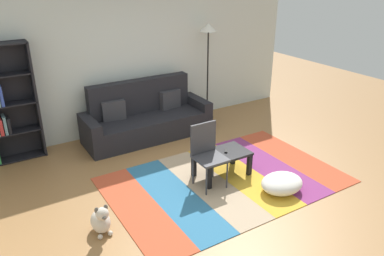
% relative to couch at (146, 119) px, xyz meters
% --- Properties ---
extents(ground_plane, '(14.00, 14.00, 0.00)m').
position_rel_couch_xyz_m(ground_plane, '(0.02, -2.02, -0.34)').
color(ground_plane, '#9E7042').
extents(back_wall, '(6.80, 0.10, 2.70)m').
position_rel_couch_xyz_m(back_wall, '(0.02, 0.53, 1.01)').
color(back_wall, silver).
rests_on(back_wall, ground_plane).
extents(rug, '(3.29, 2.11, 0.01)m').
position_rel_couch_xyz_m(rug, '(0.29, -2.01, -0.33)').
color(rug, '#C64C2D').
rests_on(rug, ground_plane).
extents(couch, '(2.26, 0.80, 1.00)m').
position_rel_couch_xyz_m(couch, '(0.00, 0.00, 0.00)').
color(couch, black).
rests_on(couch, ground_plane).
extents(coffee_table, '(0.79, 0.48, 0.36)m').
position_rel_couch_xyz_m(coffee_table, '(0.33, -1.87, -0.03)').
color(coffee_table, black).
rests_on(coffee_table, rug).
extents(pouf, '(0.61, 0.49, 0.24)m').
position_rel_couch_xyz_m(pouf, '(0.78, -2.65, -0.21)').
color(pouf, white).
rests_on(pouf, rug).
extents(dog, '(0.22, 0.35, 0.40)m').
position_rel_couch_xyz_m(dog, '(-1.61, -2.19, -0.18)').
color(dog, beige).
rests_on(dog, ground_plane).
extents(standing_lamp, '(0.32, 0.32, 1.87)m').
position_rel_couch_xyz_m(standing_lamp, '(1.43, 0.17, 1.23)').
color(standing_lamp, black).
rests_on(standing_lamp, ground_plane).
extents(tv_remote, '(0.13, 0.15, 0.02)m').
position_rel_couch_xyz_m(tv_remote, '(0.42, -1.85, 0.05)').
color(tv_remote, black).
rests_on(tv_remote, coffee_table).
extents(folding_chair, '(0.40, 0.40, 0.90)m').
position_rel_couch_xyz_m(folding_chair, '(0.02, -1.94, 0.20)').
color(folding_chair, '#38383D').
rests_on(folding_chair, ground_plane).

